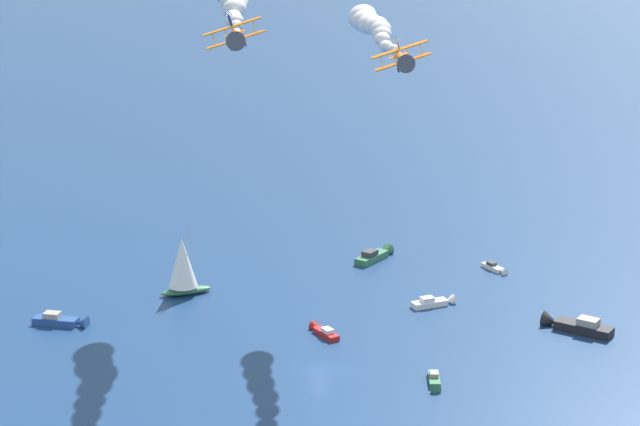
{
  "coord_description": "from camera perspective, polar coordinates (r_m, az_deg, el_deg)",
  "views": [
    {
      "loc": [
        -54.61,
        132.7,
        65.75
      ],
      "look_at": [
        -0.47,
        0.92,
        22.41
      ],
      "focal_mm": 66.0,
      "sensor_mm": 36.0,
      "label": 1
    }
  ],
  "objects": [
    {
      "name": "motorboat_mid_cluster",
      "position": [
        154.84,
        5.58,
        -8.12
      ],
      "size": [
        3.3,
        5.62,
        1.59
      ],
      "color": "#33704C",
      "rests_on": "ground_plane"
    },
    {
      "name": "motorboat_far_stbd",
      "position": [
        169.29,
        0.15,
        -5.76
      ],
      "size": [
        5.77,
        4.74,
        1.74
      ],
      "color": "#B21E1E",
      "rests_on": "ground_plane"
    },
    {
      "name": "wingwalker_lead",
      "position": [
        145.92,
        3.78,
        8.27
      ],
      "size": [
        1.34,
        0.74,
        1.51
      ],
      "color": "white"
    },
    {
      "name": "wingwalker_wingman",
      "position": [
        139.82,
        -4.42,
        9.39
      ],
      "size": [
        0.91,
        0.53,
        1.78
      ],
      "color": "#1E4CB2"
    },
    {
      "name": "sailboat_ahead",
      "position": [
        183.99,
        -6.66,
        -2.55
      ],
      "size": [
        7.47,
        7.27,
        10.5
      ],
      "color": "#33704C",
      "rests_on": "ground_plane"
    },
    {
      "name": "biplane_lead",
      "position": [
        146.35,
        4.0,
        7.48
      ],
      "size": [
        7.18,
        7.12,
        3.91
      ],
      "color": "orange"
    },
    {
      "name": "ground_plane",
      "position": [
        157.85,
        -0.03,
        -7.7
      ],
      "size": [
        2000.0,
        2000.0,
        0.0
      ],
      "primitive_type": "plane",
      "color": "navy"
    },
    {
      "name": "motorboat_near_centre",
      "position": [
        174.42,
        12.22,
        -5.35
      ],
      "size": [
        10.64,
        4.55,
        3.0
      ],
      "color": "black",
      "rests_on": "ground_plane"
    },
    {
      "name": "motorboat_offshore",
      "position": [
        180.66,
        5.61,
        -4.33
      ],
      "size": [
        6.18,
        6.12,
        2.01
      ],
      "color": "white",
      "rests_on": "ground_plane"
    },
    {
      "name": "smoke_trail_lead",
      "position": [
        177.49,
        2.44,
        9.16
      ],
      "size": [
        20.51,
        34.98,
        4.95
      ],
      "color": "silver"
    },
    {
      "name": "motorboat_far_port",
      "position": [
        196.71,
        8.51,
        -2.67
      ],
      "size": [
        5.18,
        4.3,
        1.57
      ],
      "color": "white",
      "rests_on": "ground_plane"
    },
    {
      "name": "motorboat_trailing",
      "position": [
        200.31,
        2.71,
        -2.05
      ],
      "size": [
        4.31,
        9.14,
        2.57
      ],
      "color": "#33704C",
      "rests_on": "ground_plane"
    },
    {
      "name": "motorboat_inshore",
      "position": [
        176.55,
        -12.35,
        -5.13
      ],
      "size": [
        8.48,
        3.64,
        2.39
      ],
      "color": "#23478C",
      "rests_on": "ground_plane"
    },
    {
      "name": "biplane_wingman",
      "position": [
        140.13,
        -4.14,
        8.55
      ],
      "size": [
        7.18,
        7.12,
        3.91
      ],
      "color": "orange"
    }
  ]
}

